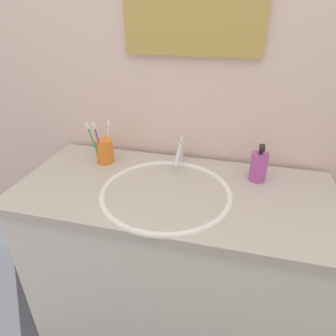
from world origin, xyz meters
TOP-DOWN VIEW (x-y plane):
  - ground_plane at (0.00, 0.00)m, footprint 6.00×6.00m
  - tiled_wall_back at (0.00, 0.32)m, footprint 2.42×0.04m
  - vanity_counter at (0.00, 0.00)m, footprint 1.22×0.56m
  - sink_basin at (-0.02, -0.04)m, footprint 0.50×0.50m
  - faucet at (-0.02, 0.20)m, footprint 0.02×0.15m
  - toothbrush_cup at (-0.35, 0.14)m, footprint 0.08×0.08m
  - toothbrush_purple at (-0.35, 0.10)m, footprint 0.02×0.05m
  - toothbrush_white at (-0.34, 0.18)m, footprint 0.02×0.05m
  - toothbrush_blue at (-0.34, 0.18)m, footprint 0.01×0.05m
  - toothbrush_green at (-0.37, 0.10)m, footprint 0.04×0.05m
  - soap_dispenser at (0.31, 0.14)m, footprint 0.07×0.07m

SIDE VIEW (x-z plane):
  - ground_plane at x=0.00m, z-range 0.00..0.00m
  - vanity_counter at x=0.00m, z-range 0.00..0.84m
  - sink_basin at x=-0.02m, z-range 0.73..0.85m
  - toothbrush_cup at x=-0.35m, z-range 0.84..0.94m
  - faucet at x=-0.02m, z-range 0.84..0.94m
  - soap_dispenser at x=0.31m, z-range 0.82..0.97m
  - toothbrush_blue at x=-0.34m, z-range 0.85..1.02m
  - toothbrush_white at x=-0.34m, z-range 0.85..1.02m
  - toothbrush_green at x=-0.37m, z-range 0.85..1.05m
  - toothbrush_purple at x=-0.35m, z-range 0.85..1.05m
  - tiled_wall_back at x=0.00m, z-range 0.00..2.40m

